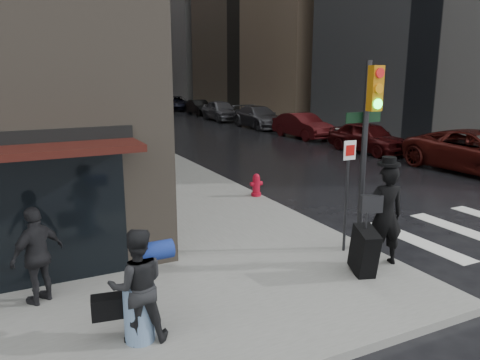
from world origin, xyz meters
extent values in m
plane|color=black|center=(0.00, 0.00, 0.00)|extent=(140.00, 140.00, 0.00)
cube|color=slate|center=(0.00, 27.00, 0.07)|extent=(4.00, 50.00, 0.15)
cube|color=slate|center=(13.50, 27.00, 0.07)|extent=(3.00, 50.00, 0.15)
cube|color=silver|center=(3.50, 1.00, 0.01)|extent=(0.50, 3.00, 0.01)
cube|color=silver|center=(5.10, 1.00, 0.01)|extent=(0.50, 3.00, 0.01)
cube|color=slate|center=(26.00, 58.00, 12.50)|extent=(22.00, 20.00, 25.00)
imported|color=black|center=(1.60, 0.10, 1.14)|extent=(0.83, 0.67, 1.99)
cylinder|color=black|center=(1.60, 0.10, 2.16)|extent=(0.42, 0.42, 0.05)
cylinder|color=black|center=(1.60, 0.10, 2.22)|extent=(0.27, 0.27, 0.16)
cube|color=black|center=(1.26, 0.14, 1.41)|extent=(0.44, 0.25, 0.34)
cube|color=black|center=(0.89, -0.16, 0.61)|extent=(0.55, 0.84, 1.01)
cylinder|color=black|center=(0.89, -0.16, 1.14)|extent=(0.04, 0.04, 0.46)
imported|color=black|center=(-3.42, -0.46, 0.98)|extent=(0.90, 0.75, 1.66)
cube|color=black|center=(-3.77, -0.24, 0.65)|extent=(0.53, 0.34, 0.31)
cylinder|color=navy|center=(-3.13, -0.40, 1.42)|extent=(0.50, 0.28, 0.27)
imported|color=black|center=(-4.58, 1.40, 0.97)|extent=(1.02, 0.86, 1.63)
cylinder|color=black|center=(1.74, 0.98, 2.12)|extent=(0.12, 0.12, 3.94)
cube|color=#B46D0C|center=(1.74, 0.76, 3.55)|extent=(0.28, 0.18, 0.89)
cylinder|color=red|center=(1.74, 0.66, 3.84)|extent=(0.20, 0.05, 0.20)
cylinder|color=orange|center=(1.74, 0.66, 3.55)|extent=(0.20, 0.05, 0.20)
cylinder|color=#19E533|center=(1.74, 0.66, 3.25)|extent=(0.20, 0.05, 0.20)
cylinder|color=black|center=(1.35, 0.98, 1.33)|extent=(0.06, 0.06, 2.36)
cube|color=white|center=(1.35, 0.95, 2.32)|extent=(0.30, 0.02, 0.39)
cube|color=black|center=(1.74, 1.06, 2.96)|extent=(0.89, 0.03, 0.22)
cylinder|color=#AA0A20|center=(1.80, 5.76, 0.20)|extent=(0.30, 0.30, 0.10)
cylinder|color=#AA0A20|center=(1.80, 5.76, 0.44)|extent=(0.23, 0.23, 0.57)
sphere|color=#AA0A20|center=(1.80, 5.76, 0.74)|extent=(0.21, 0.21, 0.21)
cylinder|color=#AA0A20|center=(1.80, 5.76, 0.53)|extent=(0.39, 0.16, 0.13)
imported|color=#390B0C|center=(10.83, 11.07, 0.74)|extent=(2.03, 4.47, 1.49)
imported|color=#410D0F|center=(10.82, 16.73, 0.73)|extent=(1.71, 4.46, 1.45)
imported|color=#3B3B40|center=(10.96, 22.39, 0.75)|extent=(2.16, 5.18, 1.50)
imported|color=#505056|center=(10.57, 28.05, 0.81)|extent=(2.10, 4.80, 1.61)
imported|color=black|center=(10.92, 33.72, 0.66)|extent=(1.43, 4.02, 1.32)
imported|color=black|center=(10.72, 39.38, 0.69)|extent=(2.69, 5.14, 1.38)
camera|label=1|loc=(-4.79, -6.43, 3.88)|focal=35.00mm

